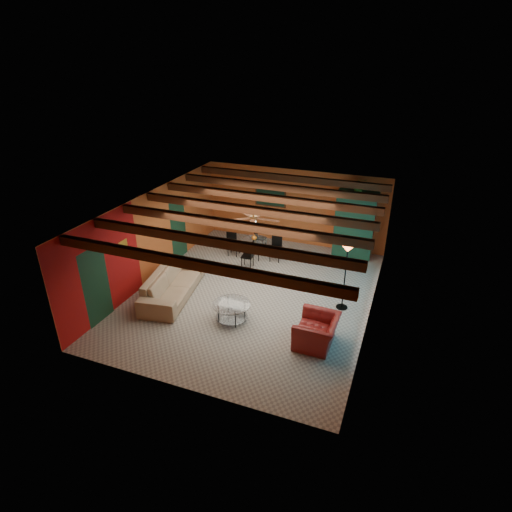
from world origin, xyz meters
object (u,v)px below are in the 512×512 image
at_px(coffee_table, 232,312).
at_px(armoire, 355,225).
at_px(dining_table, 254,245).
at_px(floor_lamp, 345,277).
at_px(vase, 254,230).
at_px(armchair, 317,331).
at_px(sofa, 173,284).
at_px(potted_plant, 359,186).

xyz_separation_m(coffee_table, armoire, (2.26, 5.09, 0.84)).
relative_size(dining_table, floor_lamp, 0.92).
bearing_deg(vase, armchair, -51.06).
relative_size(sofa, potted_plant, 5.02).
distance_m(armchair, coffee_table, 2.29).
relative_size(sofa, floor_lamp, 1.38).
xyz_separation_m(armoire, potted_plant, (0.00, 0.00, 1.35)).
bearing_deg(dining_table, coffee_table, -77.68).
bearing_deg(armoire, floor_lamp, -85.49).
relative_size(floor_lamp, potted_plant, 3.65).
height_order(armoire, potted_plant, potted_plant).
bearing_deg(vase, potted_plant, 25.21).
relative_size(coffee_table, armoire, 0.46).
bearing_deg(armchair, vase, -140.58).
height_order(sofa, floor_lamp, floor_lamp).
relative_size(coffee_table, potted_plant, 1.88).
bearing_deg(floor_lamp, armchair, -99.02).
xyz_separation_m(coffee_table, vase, (-0.80, 3.65, 0.76)).
bearing_deg(dining_table, armoire, 25.21).
xyz_separation_m(dining_table, floor_lamp, (3.36, -2.02, 0.50)).
distance_m(coffee_table, vase, 3.81).
height_order(floor_lamp, potted_plant, potted_plant).
bearing_deg(potted_plant, armoire, 0.00).
height_order(dining_table, armoire, armoire).
bearing_deg(armoire, coffee_table, -114.49).
height_order(armchair, floor_lamp, floor_lamp).
bearing_deg(floor_lamp, potted_plant, 95.05).
bearing_deg(armoire, dining_table, -155.33).
xyz_separation_m(coffee_table, potted_plant, (2.26, 5.09, 2.19)).
xyz_separation_m(floor_lamp, potted_plant, (-0.31, 3.46, 1.48)).
bearing_deg(floor_lamp, vase, 149.03).
height_order(armoire, vase, armoire).
height_order(sofa, vase, vase).
xyz_separation_m(sofa, armoire, (4.32, 4.59, 0.70)).
xyz_separation_m(potted_plant, vase, (-3.06, -1.44, -1.43)).
xyz_separation_m(sofa, armchair, (4.34, -0.66, -0.03)).
bearing_deg(sofa, coffee_table, -113.74).
bearing_deg(floor_lamp, coffee_table, -147.57).
xyz_separation_m(coffee_table, dining_table, (-0.80, 3.65, 0.21)).
height_order(floor_lamp, vase, floor_lamp).
distance_m(coffee_table, potted_plant, 5.98).
bearing_deg(armchair, coffee_table, -93.57).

